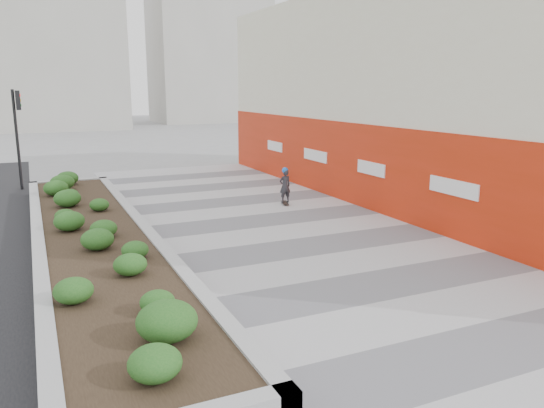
{
  "coord_description": "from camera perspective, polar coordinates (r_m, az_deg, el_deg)",
  "views": [
    {
      "loc": [
        -6.81,
        -7.23,
        4.23
      ],
      "look_at": [
        -0.86,
        5.8,
        1.1
      ],
      "focal_mm": 35.0,
      "sensor_mm": 36.0,
      "label": 1
    }
  ],
  "objects": [
    {
      "name": "manhole_cover",
      "position": [
        13.27,
        10.5,
        -6.47
      ],
      "size": [
        0.44,
        0.44,
        0.01
      ],
      "primitive_type": "cylinder",
      "color": "#595654",
      "rests_on": "ground"
    },
    {
      "name": "planter",
      "position": [
        14.79,
        -18.62,
        -3.27
      ],
      "size": [
        3.0,
        18.0,
        0.9
      ],
      "color": "#9E9EA0",
      "rests_on": "ground"
    },
    {
      "name": "ground",
      "position": [
        10.8,
        17.55,
        -11.36
      ],
      "size": [
        160.0,
        160.0,
        0.0
      ],
      "primitive_type": "plane",
      "color": "gray",
      "rests_on": "ground"
    },
    {
      "name": "building",
      "position": [
        21.28,
        16.17,
        11.17
      ],
      "size": [
        6.04,
        24.08,
        8.0
      ],
      "color": "silver",
      "rests_on": "ground"
    },
    {
      "name": "skateboarder",
      "position": [
        19.61,
        1.4,
        1.98
      ],
      "size": [
        0.47,
        0.75,
        1.4
      ],
      "rotation": [
        0.0,
        0.0,
        -0.3
      ],
      "color": "beige",
      "rests_on": "ground"
    },
    {
      "name": "distant_bldg_north_r",
      "position": [
        71.11,
        -6.86,
        18.52
      ],
      "size": [
        14.0,
        10.0,
        24.0
      ],
      "primitive_type": "cube",
      "color": "#ADAAA3",
      "rests_on": "ground"
    },
    {
      "name": "traffic_signal_near",
      "position": [
        24.78,
        -25.69,
        7.73
      ],
      "size": [
        0.33,
        0.28,
        4.2
      ],
      "color": "black",
      "rests_on": "ground"
    },
    {
      "name": "walkway",
      "position": [
        13.0,
        8.68,
        -6.8
      ],
      "size": [
        8.0,
        36.0,
        0.01
      ],
      "primitive_type": "cube",
      "color": "#A8A8AD",
      "rests_on": "ground"
    },
    {
      "name": "distant_bldg_north_l",
      "position": [
        62.53,
        -23.8,
        16.63
      ],
      "size": [
        16.0,
        12.0,
        20.0
      ],
      "primitive_type": "cube",
      "color": "#ADAAA3",
      "rests_on": "ground"
    }
  ]
}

